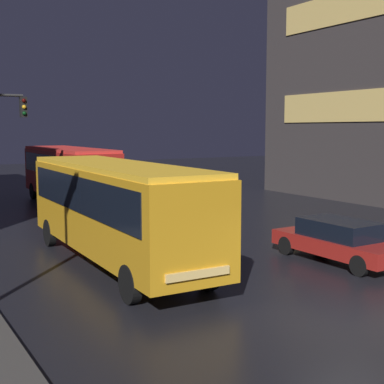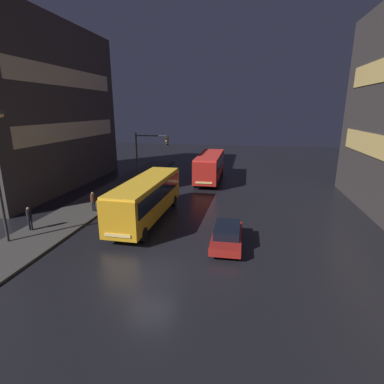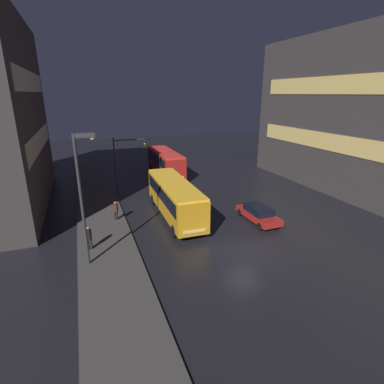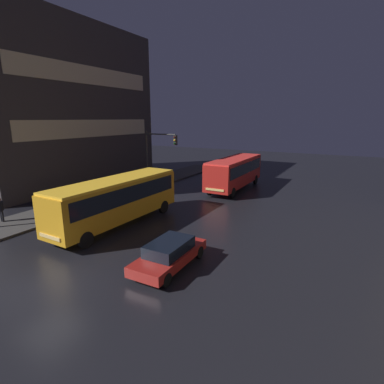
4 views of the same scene
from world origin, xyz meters
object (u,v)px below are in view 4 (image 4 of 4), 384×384
Objects in this scene: bus_near at (117,197)px; pedestrian_near at (78,197)px; pedestrian_mid at (1,208)px; traffic_light_main at (157,152)px; car_taxi at (169,253)px; bus_far at (235,170)px.

bus_near reaches higher than pedestrian_near.
bus_near reaches higher than pedestrian_mid.
pedestrian_near is at bearing -8.61° from bus_near.
pedestrian_mid is 13.68m from traffic_light_main.
bus_far is at bearing -79.86° from car_taxi.
pedestrian_mid reaches higher than pedestrian_near.
car_taxi is 2.69× the size of pedestrian_mid.
pedestrian_mid is at bearing 28.44° from bus_near.
traffic_light_main is (-5.87, -5.54, 2.16)m from bus_far.
car_taxi is at bearing -52.63° from traffic_light_main.
traffic_light_main is at bearing 159.15° from pedestrian_mid.
bus_near is 7.44m from car_taxi.
pedestrian_mid is (-10.51, -18.06, -0.85)m from bus_far.
pedestrian_near is at bearing -21.02° from car_taxi.
bus_far is 5.75× the size of pedestrian_mid.
traffic_light_main is (4.63, 12.52, 3.01)m from pedestrian_mid.
bus_far is 5.99× the size of pedestrian_near.
bus_far is (3.11, 14.27, -0.01)m from bus_near.
bus_near is at bearing -28.27° from car_taxi.
bus_near is 5.19m from pedestrian_near.
traffic_light_main is (-2.76, 8.73, 2.15)m from bus_near.
bus_near is 8.35m from pedestrian_mid.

